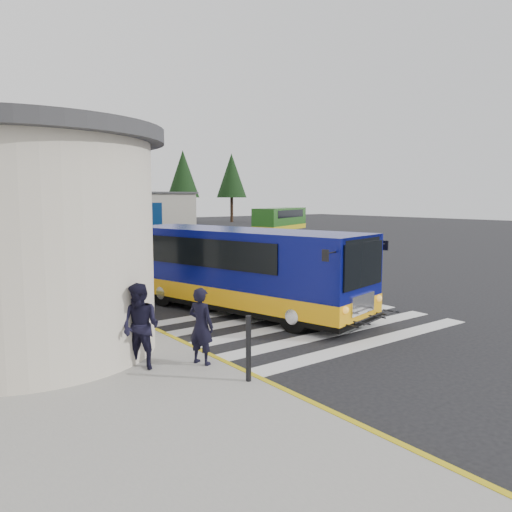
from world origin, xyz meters
TOP-DOWN VIEW (x-y plane):
  - ground at (0.00, 0.00)m, footprint 140.00×140.00m
  - curb_strip at (-4.05, 4.00)m, footprint 0.12×34.00m
  - crosswalk at (-0.50, -0.80)m, footprint 8.00×5.35m
  - depot_building at (6.00, 42.00)m, footprint 26.40×8.40m
  - tree_line at (6.29, 50.00)m, footprint 58.40×4.40m
  - transit_bus at (-0.72, 1.52)m, footprint 4.70×9.26m
  - pedestrian_a at (-4.50, -2.42)m, footprint 0.56×0.67m
  - pedestrian_b at (-5.60, -1.96)m, footprint 0.98×1.04m
  - bollard at (-4.31, -3.77)m, footprint 0.10×0.10m
  - far_bus_a at (7.59, 35.08)m, footprint 10.50×7.21m
  - far_bus_b at (22.91, 27.96)m, footprint 8.57×5.88m

SIDE VIEW (x-z plane):
  - ground at x=0.00m, z-range 0.00..0.00m
  - crosswalk at x=-0.50m, z-range 0.00..0.01m
  - curb_strip at x=-4.05m, z-range 0.00..0.16m
  - bollard at x=-4.31m, z-range 0.15..1.37m
  - pedestrian_a at x=-4.50m, z-range 0.15..1.72m
  - pedestrian_b at x=-5.60m, z-range 0.15..1.85m
  - transit_bus at x=-0.72m, z-range -0.05..2.48m
  - far_bus_b at x=22.91m, z-range 0.33..2.50m
  - far_bus_a at x=7.59m, z-range 0.40..3.06m
  - depot_building at x=6.00m, z-range 0.01..4.21m
  - tree_line at x=6.29m, z-range 1.77..11.77m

